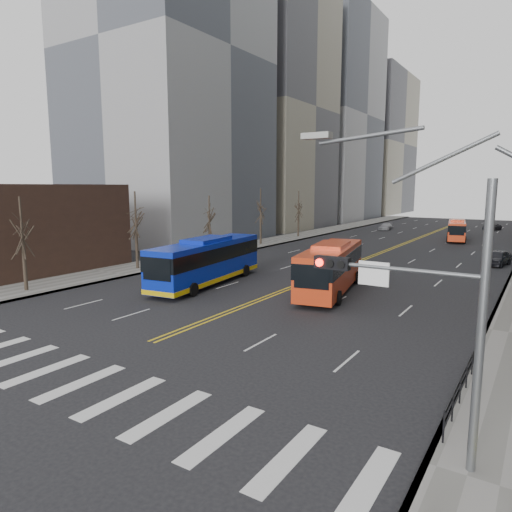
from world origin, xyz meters
The scene contains 16 objects.
ground centered at (0.00, 0.00, 0.00)m, with size 220.00×220.00×0.00m, color black.
sidewalk_left centered at (-16.50, 45.00, 0.07)m, with size 5.00×130.00×0.15m, color slate.
crosswalk centered at (0.00, 0.00, 0.01)m, with size 26.70×4.00×0.01m.
centerline centered at (0.00, 55.00, 0.01)m, with size 0.55×100.00×0.01m.
office_towers centered at (0.12, 68.51, 23.92)m, with size 83.00×134.00×58.00m.
storefront centered at (-26.00, 11.97, 4.00)m, with size 14.00×18.00×8.00m.
signal_mast centered at (13.77, 2.00, 4.86)m, with size 5.37×0.37×9.39m.
pedestrian_railing centered at (14.30, 6.00, 0.82)m, with size 0.06×6.06×1.02m.
street_trees centered at (-7.18, 34.55, 4.87)m, with size 35.20×47.20×7.60m.
blue_bus centered at (-6.41, 17.59, 1.97)m, with size 4.34×13.24×3.76m.
red_bus_near centered at (3.14, 20.31, 2.04)m, with size 4.90×11.91×3.67m.
red_bus_far centered at (5.40, 60.38, 1.74)m, with size 3.81×9.96×3.12m.
car_white centered at (-12.32, 20.66, 0.64)m, with size 1.36×3.91×1.29m, color silver.
car_dark_mid centered at (12.50, 40.10, 0.77)m, with size 1.81×4.49×1.53m, color black.
car_silver centered at (-8.25, 71.39, 0.61)m, with size 1.72×4.23×1.23m, color #99989D.
car_dark_far centered at (8.05, 81.29, 0.60)m, with size 1.98×4.29×1.19m, color black.
Camera 1 is at (16.43, -10.77, 7.80)m, focal length 32.00 mm.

